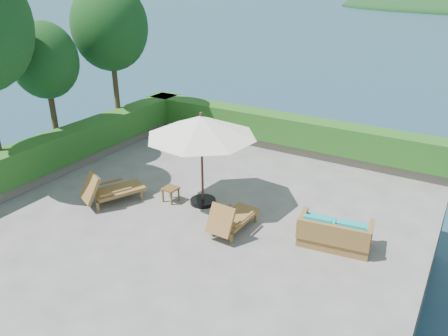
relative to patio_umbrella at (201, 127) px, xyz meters
The scene contains 14 objects.
ground 2.40m from the patio_umbrella, 64.97° to the right, with size 12.00×12.00×0.00m, color gray.
foundation 3.93m from the patio_umbrella, 64.97° to the right, with size 12.00×12.00×3.00m, color #554C43.
ocean 5.37m from the patio_umbrella, 64.97° to the right, with size 600.00×600.00×0.00m, color #17364A.
planter_wall_far 5.61m from the patio_umbrella, 87.80° to the left, with size 12.00×0.60×0.36m, color gray.
planter_wall_left 5.84m from the patio_umbrella, behind, with size 0.60×12.00×0.36m, color gray.
hedge_far 5.39m from the patio_umbrella, 87.80° to the left, with size 12.40×0.90×1.00m, color #1A4C15.
hedge_left 5.62m from the patio_umbrella, behind, with size 0.90×12.40×1.00m, color #1A4C15.
tree_mid 6.32m from the patio_umbrella, behind, with size 2.20×2.20×4.83m.
tree_far 6.75m from the patio_umbrella, 154.44° to the left, with size 2.80×2.80×6.03m.
patio_umbrella is the anchor object (origin of this frame).
lounge_left 3.32m from the patio_umbrella, 149.69° to the right, with size 1.42×1.92×1.03m.
lounge_right 2.62m from the patio_umbrella, 31.45° to the right, with size 0.80×1.68×0.96m.
side_table 2.20m from the patio_umbrella, 155.81° to the right, with size 0.44×0.44×0.44m.
wicker_loveseat 4.48m from the patio_umbrella, ahead, with size 1.86×1.14×0.86m.
Camera 1 is at (6.13, -8.98, 6.17)m, focal length 35.00 mm.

